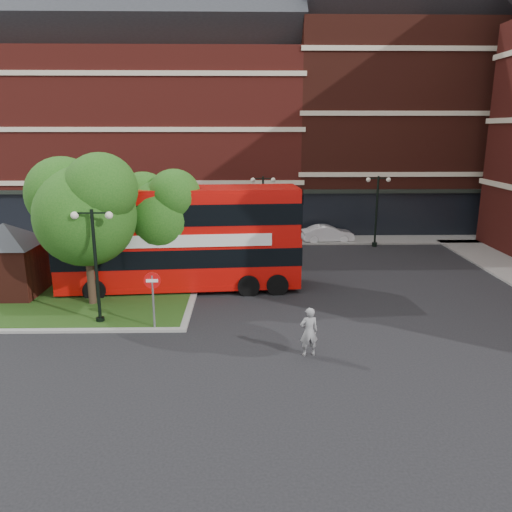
{
  "coord_description": "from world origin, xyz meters",
  "views": [
    {
      "loc": [
        0.79,
        -20.06,
        8.2
      ],
      "look_at": [
        1.3,
        4.1,
        2.0
      ],
      "focal_mm": 35.0,
      "sensor_mm": 36.0,
      "label": 1
    }
  ],
  "objects_px": {
    "car_silver": "(217,237)",
    "car_white": "(328,234)",
    "bus": "(180,232)",
    "woman": "(309,332)"
  },
  "relations": [
    {
      "from": "car_silver",
      "to": "car_white",
      "type": "xyz_separation_m",
      "value": [
        8.11,
        1.5,
        -0.11
      ]
    },
    {
      "from": "car_silver",
      "to": "bus",
      "type": "bearing_deg",
      "value": 178.61
    },
    {
      "from": "bus",
      "to": "car_silver",
      "type": "distance_m",
      "value": 9.86
    },
    {
      "from": "bus",
      "to": "car_silver",
      "type": "relative_size",
      "value": 2.85
    },
    {
      "from": "bus",
      "to": "woman",
      "type": "height_order",
      "value": "bus"
    },
    {
      "from": "woman",
      "to": "car_silver",
      "type": "distance_m",
      "value": 18.05
    },
    {
      "from": "woman",
      "to": "car_white",
      "type": "xyz_separation_m",
      "value": [
        3.76,
        19.02,
        -0.31
      ]
    },
    {
      "from": "woman",
      "to": "car_white",
      "type": "height_order",
      "value": "woman"
    },
    {
      "from": "car_white",
      "to": "bus",
      "type": "bearing_deg",
      "value": 135.02
    },
    {
      "from": "car_silver",
      "to": "car_white",
      "type": "bearing_deg",
      "value": -72.82
    }
  ]
}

